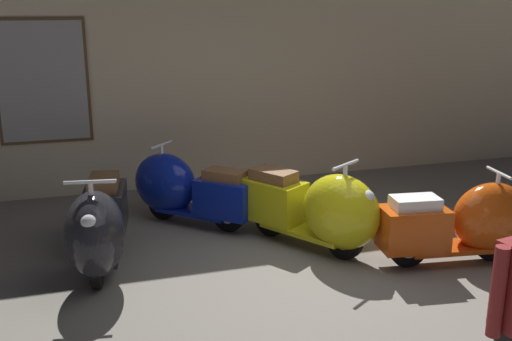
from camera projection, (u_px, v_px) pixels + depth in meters
ground_plane at (314, 282)px, 5.60m from camera, size 60.00×60.00×0.00m
showroom_back_wall at (222, 69)px, 8.40m from camera, size 18.00×0.24×3.35m
scooter_0 at (99, 227)px, 5.70m from camera, size 0.74×1.77×1.05m
scooter_1 at (183, 188)px, 7.02m from camera, size 1.46×1.40×0.96m
scooter_2 at (319, 209)px, 6.21m from camera, size 1.32×1.68×1.03m
scooter_3 at (468, 222)px, 5.92m from camera, size 1.62×0.65×0.96m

